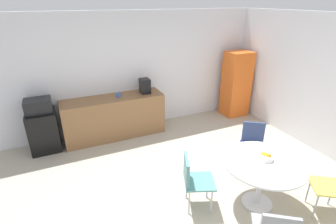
{
  "coord_description": "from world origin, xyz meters",
  "views": [
    {
      "loc": [
        -1.57,
        -2.42,
        2.8
      ],
      "look_at": [
        0.13,
        1.39,
        0.95
      ],
      "focal_mm": 27.31,
      "sensor_mm": 36.0,
      "label": 1
    }
  ],
  "objects_px": {
    "locker_cabinet": "(236,84)",
    "fruit_bowl": "(266,157)",
    "chair_navy": "(253,140)",
    "chair_teal": "(193,177)",
    "mini_fridge": "(44,131)",
    "microwave": "(38,106)",
    "mug_white": "(118,95)",
    "coffee_maker": "(145,86)",
    "round_table": "(263,170)"
  },
  "relations": [
    {
      "from": "locker_cabinet",
      "to": "microwave",
      "type": "bearing_deg",
      "value": 178.74
    },
    {
      "from": "locker_cabinet",
      "to": "fruit_bowl",
      "type": "bearing_deg",
      "value": -120.67
    },
    {
      "from": "round_table",
      "to": "fruit_bowl",
      "type": "height_order",
      "value": "fruit_bowl"
    },
    {
      "from": "fruit_bowl",
      "to": "coffee_maker",
      "type": "xyz_separation_m",
      "value": [
        -0.76,
        2.89,
        0.27
      ]
    },
    {
      "from": "fruit_bowl",
      "to": "mug_white",
      "type": "bearing_deg",
      "value": 115.41
    },
    {
      "from": "locker_cabinet",
      "to": "chair_navy",
      "type": "xyz_separation_m",
      "value": [
        -1.16,
        -2.02,
        -0.3
      ]
    },
    {
      "from": "mug_white",
      "to": "coffee_maker",
      "type": "height_order",
      "value": "coffee_maker"
    },
    {
      "from": "mini_fridge",
      "to": "chair_teal",
      "type": "bearing_deg",
      "value": -53.15
    },
    {
      "from": "locker_cabinet",
      "to": "chair_navy",
      "type": "height_order",
      "value": "locker_cabinet"
    },
    {
      "from": "mini_fridge",
      "to": "mug_white",
      "type": "xyz_separation_m",
      "value": [
        1.53,
        -0.02,
        0.54
      ]
    },
    {
      "from": "fruit_bowl",
      "to": "chair_teal",
      "type": "bearing_deg",
      "value": 161.69
    },
    {
      "from": "locker_cabinet",
      "to": "round_table",
      "type": "relative_size",
      "value": 1.45
    },
    {
      "from": "microwave",
      "to": "chair_navy",
      "type": "distance_m",
      "value": 4.02
    },
    {
      "from": "microwave",
      "to": "fruit_bowl",
      "type": "distance_m",
      "value": 4.09
    },
    {
      "from": "locker_cabinet",
      "to": "coffee_maker",
      "type": "relative_size",
      "value": 5.12
    },
    {
      "from": "mini_fridge",
      "to": "locker_cabinet",
      "type": "relative_size",
      "value": 0.5
    },
    {
      "from": "locker_cabinet",
      "to": "chair_teal",
      "type": "bearing_deg",
      "value": -136.77
    },
    {
      "from": "microwave",
      "to": "round_table",
      "type": "bearing_deg",
      "value": -45.92
    },
    {
      "from": "round_table",
      "to": "fruit_bowl",
      "type": "relative_size",
      "value": 5.4
    },
    {
      "from": "mini_fridge",
      "to": "coffee_maker",
      "type": "relative_size",
      "value": 2.57
    },
    {
      "from": "chair_teal",
      "to": "coffee_maker",
      "type": "xyz_separation_m",
      "value": [
        0.21,
        2.57,
        0.54
      ]
    },
    {
      "from": "chair_navy",
      "to": "chair_teal",
      "type": "relative_size",
      "value": 1.0
    },
    {
      "from": "round_table",
      "to": "mug_white",
      "type": "xyz_separation_m",
      "value": [
        -1.31,
        2.91,
        0.34
      ]
    },
    {
      "from": "mini_fridge",
      "to": "round_table",
      "type": "height_order",
      "value": "mini_fridge"
    },
    {
      "from": "locker_cabinet",
      "to": "coffee_maker",
      "type": "height_order",
      "value": "locker_cabinet"
    },
    {
      "from": "mini_fridge",
      "to": "fruit_bowl",
      "type": "distance_m",
      "value": 4.1
    },
    {
      "from": "chair_navy",
      "to": "coffee_maker",
      "type": "distance_m",
      "value": 2.52
    },
    {
      "from": "round_table",
      "to": "coffee_maker",
      "type": "relative_size",
      "value": 3.53
    },
    {
      "from": "chair_navy",
      "to": "fruit_bowl",
      "type": "height_order",
      "value": "fruit_bowl"
    },
    {
      "from": "microwave",
      "to": "coffee_maker",
      "type": "distance_m",
      "value": 2.14
    },
    {
      "from": "round_table",
      "to": "coffee_maker",
      "type": "distance_m",
      "value": 3.04
    },
    {
      "from": "mini_fridge",
      "to": "mug_white",
      "type": "bearing_deg",
      "value": -0.76
    },
    {
      "from": "locker_cabinet",
      "to": "chair_teal",
      "type": "height_order",
      "value": "locker_cabinet"
    },
    {
      "from": "chair_navy",
      "to": "coffee_maker",
      "type": "xyz_separation_m",
      "value": [
        -1.25,
        2.12,
        0.54
      ]
    },
    {
      "from": "chair_navy",
      "to": "mug_white",
      "type": "relative_size",
      "value": 6.43
    },
    {
      "from": "chair_navy",
      "to": "mug_white",
      "type": "distance_m",
      "value": 2.83
    },
    {
      "from": "chair_teal",
      "to": "mini_fridge",
      "type": "bearing_deg",
      "value": 126.85
    },
    {
      "from": "mini_fridge",
      "to": "mug_white",
      "type": "height_order",
      "value": "mug_white"
    },
    {
      "from": "mini_fridge",
      "to": "round_table",
      "type": "distance_m",
      "value": 4.08
    },
    {
      "from": "microwave",
      "to": "chair_navy",
      "type": "bearing_deg",
      "value": -31.99
    },
    {
      "from": "mini_fridge",
      "to": "mug_white",
      "type": "relative_size",
      "value": 6.36
    },
    {
      "from": "locker_cabinet",
      "to": "chair_navy",
      "type": "relative_size",
      "value": 1.97
    },
    {
      "from": "chair_navy",
      "to": "mug_white",
      "type": "height_order",
      "value": "mug_white"
    },
    {
      "from": "chair_navy",
      "to": "locker_cabinet",
      "type": "bearing_deg",
      "value": 60.11
    },
    {
      "from": "microwave",
      "to": "locker_cabinet",
      "type": "bearing_deg",
      "value": -1.26
    },
    {
      "from": "microwave",
      "to": "fruit_bowl",
      "type": "bearing_deg",
      "value": -44.94
    },
    {
      "from": "mini_fridge",
      "to": "chair_navy",
      "type": "xyz_separation_m",
      "value": [
        3.39,
        -2.12,
        0.11
      ]
    },
    {
      "from": "chair_navy",
      "to": "round_table",
      "type": "bearing_deg",
      "value": -124.18
    },
    {
      "from": "round_table",
      "to": "locker_cabinet",
      "type": "bearing_deg",
      "value": 58.84
    },
    {
      "from": "coffee_maker",
      "to": "fruit_bowl",
      "type": "bearing_deg",
      "value": -75.29
    }
  ]
}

